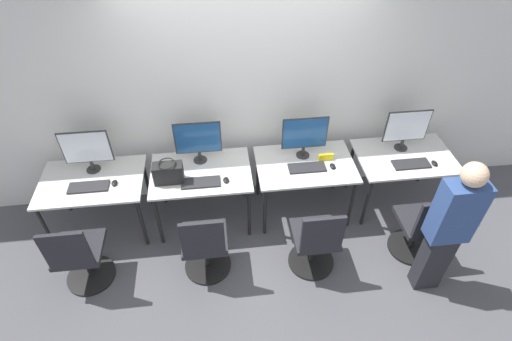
{
  "coord_description": "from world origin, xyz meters",
  "views": [
    {
      "loc": [
        -0.35,
        -2.84,
        3.54
      ],
      "look_at": [
        0.0,
        0.15,
        0.87
      ],
      "focal_mm": 28.0,
      "sensor_mm": 36.0,
      "label": 1
    }
  ],
  "objects": [
    {
      "name": "ground_plane",
      "position": [
        0.0,
        0.0,
        0.0
      ],
      "size": [
        20.0,
        20.0,
        0.0
      ],
      "primitive_type": "plane",
      "color": "#4C4C51"
    },
    {
      "name": "wall_back",
      "position": [
        0.0,
        0.85,
        1.4
      ],
      "size": [
        12.0,
        0.05,
        2.8
      ],
      "color": "silver",
      "rests_on": "ground_plane"
    },
    {
      "name": "desk_far_left",
      "position": [
        -1.7,
        0.36,
        0.64
      ],
      "size": [
        1.06,
        0.73,
        0.72
      ],
      "color": "silver",
      "rests_on": "ground_plane"
    },
    {
      "name": "monitor_far_left",
      "position": [
        -1.7,
        0.53,
        1.0
      ],
      "size": [
        0.49,
        0.15,
        0.49
      ],
      "color": "#2D2D2D",
      "rests_on": "desk_far_left"
    },
    {
      "name": "keyboard_far_left",
      "position": [
        -1.7,
        0.25,
        0.73
      ],
      "size": [
        0.4,
        0.16,
        0.02
      ],
      "color": "#262628",
      "rests_on": "desk_far_left"
    },
    {
      "name": "mouse_far_left",
      "position": [
        -1.44,
        0.28,
        0.73
      ],
      "size": [
        0.06,
        0.09,
        0.03
      ],
      "color": "black",
      "rests_on": "desk_far_left"
    },
    {
      "name": "office_chair_far_left",
      "position": [
        -1.75,
        -0.37,
        0.38
      ],
      "size": [
        0.48,
        0.48,
        0.92
      ],
      "color": "black",
      "rests_on": "ground_plane"
    },
    {
      "name": "desk_left",
      "position": [
        -0.57,
        0.36,
        0.64
      ],
      "size": [
        1.06,
        0.73,
        0.72
      ],
      "color": "silver",
      "rests_on": "ground_plane"
    },
    {
      "name": "monitor_left",
      "position": [
        -0.57,
        0.55,
        1.0
      ],
      "size": [
        0.49,
        0.15,
        0.49
      ],
      "color": "#2D2D2D",
      "rests_on": "desk_left"
    },
    {
      "name": "keyboard_left",
      "position": [
        -0.57,
        0.18,
        0.73
      ],
      "size": [
        0.4,
        0.16,
        0.02
      ],
      "color": "#262628",
      "rests_on": "desk_left"
    },
    {
      "name": "mouse_left",
      "position": [
        -0.31,
        0.18,
        0.73
      ],
      "size": [
        0.06,
        0.09,
        0.03
      ],
      "color": "black",
      "rests_on": "desk_left"
    },
    {
      "name": "office_chair_left",
      "position": [
        -0.56,
        -0.38,
        0.38
      ],
      "size": [
        0.48,
        0.48,
        0.92
      ],
      "color": "black",
      "rests_on": "ground_plane"
    },
    {
      "name": "desk_right",
      "position": [
        0.57,
        0.36,
        0.64
      ],
      "size": [
        1.06,
        0.73,
        0.72
      ],
      "color": "silver",
      "rests_on": "ground_plane"
    },
    {
      "name": "monitor_right",
      "position": [
        0.57,
        0.5,
        1.0
      ],
      "size": [
        0.49,
        0.15,
        0.49
      ],
      "color": "#2D2D2D",
      "rests_on": "desk_right"
    },
    {
      "name": "keyboard_right",
      "position": [
        0.57,
        0.28,
        0.73
      ],
      "size": [
        0.4,
        0.16,
        0.02
      ],
      "color": "#262628",
      "rests_on": "desk_right"
    },
    {
      "name": "mouse_right",
      "position": [
        0.84,
        0.27,
        0.73
      ],
      "size": [
        0.06,
        0.09,
        0.03
      ],
      "color": "black",
      "rests_on": "desk_right"
    },
    {
      "name": "office_chair_right",
      "position": [
        0.52,
        -0.46,
        0.38
      ],
      "size": [
        0.48,
        0.48,
        0.92
      ],
      "color": "black",
      "rests_on": "ground_plane"
    },
    {
      "name": "desk_far_right",
      "position": [
        1.7,
        0.36,
        0.64
      ],
      "size": [
        1.06,
        0.73,
        0.72
      ],
      "color": "silver",
      "rests_on": "ground_plane"
    },
    {
      "name": "monitor_far_right",
      "position": [
        1.7,
        0.5,
        1.0
      ],
      "size": [
        0.49,
        0.15,
        0.49
      ],
      "color": "#2D2D2D",
      "rests_on": "desk_far_right"
    },
    {
      "name": "keyboard_far_right",
      "position": [
        1.7,
        0.21,
        0.73
      ],
      "size": [
        0.4,
        0.16,
        0.02
      ],
      "color": "#262628",
      "rests_on": "desk_far_right"
    },
    {
      "name": "mouse_far_right",
      "position": [
        1.95,
        0.19,
        0.73
      ],
      "size": [
        0.06,
        0.09,
        0.03
      ],
      "color": "black",
      "rests_on": "desk_far_right"
    },
    {
      "name": "office_chair_far_right",
      "position": [
        1.64,
        -0.41,
        0.38
      ],
      "size": [
        0.48,
        0.48,
        0.92
      ],
      "color": "black",
      "rests_on": "ground_plane"
    },
    {
      "name": "person_far_right",
      "position": [
        1.59,
        -0.77,
        0.85
      ],
      "size": [
        0.36,
        0.21,
        1.57
      ],
      "color": "#232328",
      "rests_on": "ground_plane"
    },
    {
      "name": "handbag",
      "position": [
        -0.88,
        0.25,
        0.83
      ],
      "size": [
        0.3,
        0.18,
        0.25
      ],
      "color": "black",
      "rests_on": "desk_left"
    },
    {
      "name": "placard_right",
      "position": [
        0.8,
        0.4,
        0.76
      ],
      "size": [
        0.16,
        0.03,
        0.08
      ],
      "color": "yellow",
      "rests_on": "desk_right"
    }
  ]
}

